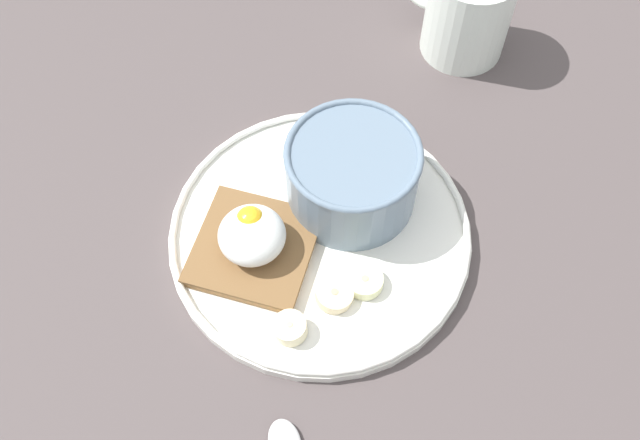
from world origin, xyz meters
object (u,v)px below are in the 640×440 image
Objects in this scene: poached_egg at (252,233)px; banana_slice_left at (334,295)px; coffee_mug at (467,10)px; toast_slice at (254,248)px; banana_slice_back at (290,328)px; oatmeal_bowl at (352,174)px; banana_slice_front at (365,281)px.

poached_egg is 8.33cm from banana_slice_left.
banana_slice_left is at bearing -27.67° from coffee_mug.
toast_slice is 3.96× the size of banana_slice_back.
banana_slice_left is at bearing 53.75° from poached_egg.
oatmeal_bowl reaches higher than banana_slice_left.
banana_slice_left is (9.76, -2.10, -2.82)cm from oatmeal_bowl.
oatmeal_bowl is at bearing 120.42° from poached_egg.
oatmeal_bowl is 3.68× the size of banana_slice_back.
banana_slice_back is at bearing 20.40° from poached_egg.
oatmeal_bowl reaches higher than banana_slice_front.
oatmeal_bowl is 22.37cm from coffee_mug.
banana_slice_back is at bearing -58.44° from banana_slice_front.
oatmeal_bowl is 14.03cm from banana_slice_back.
toast_slice is 7.89cm from banana_slice_back.
toast_slice is at bearing -111.56° from banana_slice_front.
poached_egg is (5.02, -8.56, -0.51)cm from oatmeal_bowl.
banana_slice_left is 1.07× the size of banana_slice_back.
oatmeal_bowl is at bearing -34.53° from coffee_mug.
toast_slice is at bearing -42.03° from coffee_mug.
oatmeal_bowl is 1.10× the size of coffee_mug.
coffee_mug is (-27.11, 12.22, 3.28)cm from banana_slice_front.
banana_slice_left is (1.07, -2.55, 0.04)cm from banana_slice_front.
poached_egg is at bearing -159.60° from banana_slice_back.
banana_slice_left is at bearing 126.81° from banana_slice_back.
coffee_mug is at bearing 152.33° from banana_slice_left.
banana_slice_left is 4.59cm from banana_slice_back.
oatmeal_bowl is at bearing 167.86° from banana_slice_left.
banana_slice_front is at bearing 68.44° from toast_slice.
oatmeal_bowl is 9.16cm from banana_slice_front.
toast_slice is 2.19× the size of poached_egg.
banana_slice_back is (2.75, -3.67, 0.16)cm from banana_slice_left.
poached_egg is 1.58× the size of banana_slice_front.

